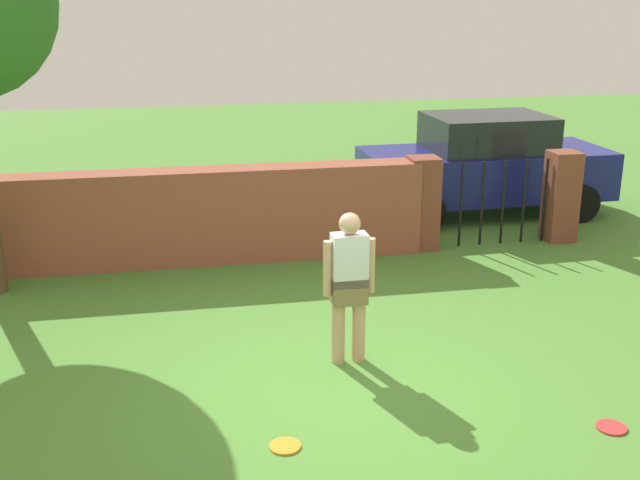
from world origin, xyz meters
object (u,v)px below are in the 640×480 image
(frisbee_red, at_px, (611,427))
(car, at_px, (485,165))
(person, at_px, (349,281))
(frisbee_orange, at_px, (285,446))

(frisbee_red, bearing_deg, car, 77.12)
(car, bearing_deg, frisbee_red, 75.60)
(person, bearing_deg, frisbee_red, 137.77)
(frisbee_orange, relative_size, frisbee_red, 1.00)
(car, relative_size, frisbee_orange, 15.72)
(car, xyz_separation_m, frisbee_orange, (-4.48, -6.65, -0.85))
(person, distance_m, frisbee_orange, 1.95)
(frisbee_orange, bearing_deg, car, 56.02)
(car, xyz_separation_m, frisbee_red, (-1.58, -6.90, -0.85))
(car, distance_m, frisbee_orange, 8.06)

